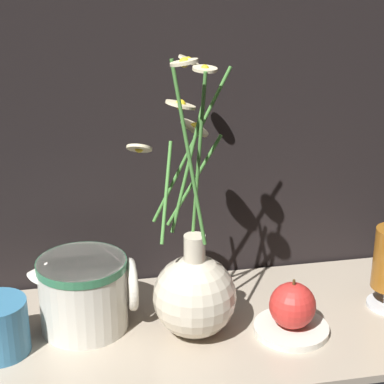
{
  "coord_description": "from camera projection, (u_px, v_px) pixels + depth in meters",
  "views": [
    {
      "loc": [
        -0.16,
        -0.82,
        0.55
      ],
      "look_at": [
        -0.0,
        0.0,
        0.23
      ],
      "focal_mm": 60.0,
      "sensor_mm": 36.0,
      "label": 1
    }
  ],
  "objects": [
    {
      "name": "ground_plane",
      "position": [
        192.0,
        333.0,
        0.98
      ],
      "size": [
        6.0,
        6.0,
        0.0
      ],
      "primitive_type": "plane",
      "color": "black"
    },
    {
      "name": "vase_with_flowers",
      "position": [
        193.0,
        289.0,
        0.93
      ],
      "size": [
        0.16,
        0.19,
        0.41
      ],
      "color": "beige",
      "rests_on": "shelf"
    },
    {
      "name": "ceramic_pitcher",
      "position": [
        85.0,
        290.0,
        0.95
      ],
      "size": [
        0.16,
        0.13,
        0.12
      ],
      "color": "beige",
      "rests_on": "shelf"
    },
    {
      "name": "saucer_plate",
      "position": [
        291.0,
        329.0,
        0.96
      ],
      "size": [
        0.11,
        0.11,
        0.01
      ],
      "color": "silver",
      "rests_on": "shelf"
    },
    {
      "name": "orange_fruit",
      "position": [
        292.0,
        305.0,
        0.94
      ],
      "size": [
        0.07,
        0.07,
        0.08
      ],
      "color": "red",
      "rests_on": "saucer_plate"
    },
    {
      "name": "shelf",
      "position": [
        192.0,
        330.0,
        0.97
      ],
      "size": [
        0.77,
        0.33,
        0.01
      ],
      "color": "tan",
      "rests_on": "ground_plane"
    }
  ]
}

